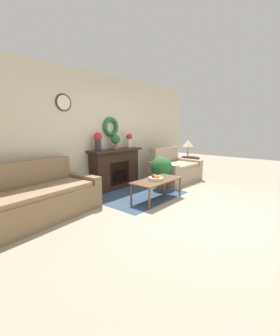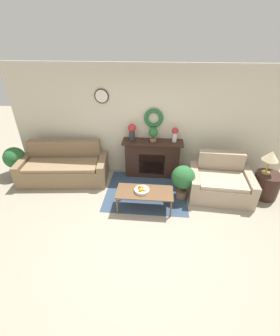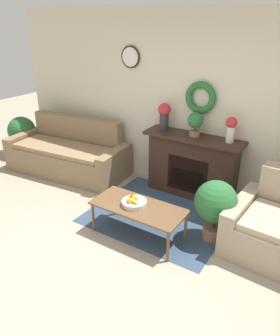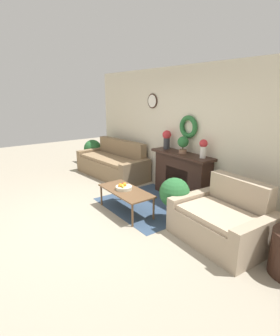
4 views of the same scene
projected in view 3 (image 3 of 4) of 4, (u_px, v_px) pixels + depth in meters
ground_plane at (97, 271)px, 3.59m from camera, size 16.00×16.00×0.00m
floor_rug at (161, 214)px, 4.63m from camera, size 1.87×1.63×0.01m
wall_back at (194, 106)px, 4.81m from camera, size 6.80×0.16×2.70m
fireplace at (192, 166)px, 4.95m from camera, size 1.48×0.41×0.97m
couch_left at (69, 154)px, 5.80m from camera, size 2.21×1.11×0.94m
coffee_table at (138, 209)px, 4.02m from camera, size 1.17×0.53×0.43m
fruit_bowl at (134, 202)px, 4.01m from camera, size 0.31×0.31×0.12m
vase_on_mantel_left at (164, 114)px, 4.91m from camera, size 0.19×0.19×0.41m
vase_on_mantel_right at (231, 128)px, 4.41m from camera, size 0.15×0.15×0.36m
potted_plant_on_mantel at (195, 122)px, 4.65m from camera, size 0.23×0.23×0.35m
potted_plant_floor_by_couch at (22, 132)px, 6.39m from camera, size 0.53×0.53×0.79m
potted_plant_floor_by_loveseat at (216, 204)px, 3.93m from camera, size 0.52×0.52×0.79m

